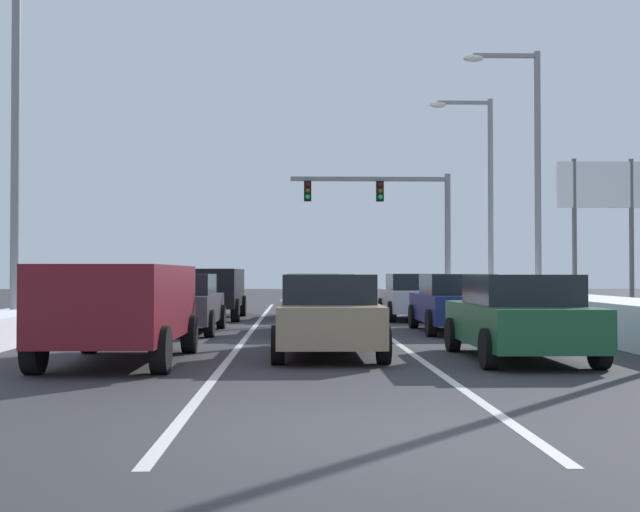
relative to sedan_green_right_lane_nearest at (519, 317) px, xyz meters
The scene contains 19 objects.
ground_plane 6.79m from the sedan_green_right_lane_nearest, 120.76° to the left, with size 120.00×120.00×0.00m, color #333335.
lane_stripe_between_right_lane_and_center_lane 9.13m from the sedan_green_right_lane_nearest, 101.10° to the left, with size 0.14×34.38×0.01m, color silver.
lane_stripe_between_center_lane_and_left_lane 10.33m from the sedan_green_right_lane_nearest, 119.99° to the left, with size 0.14×34.38×0.01m, color silver.
snow_bank_right_shoulder 9.61m from the sedan_green_right_lane_nearest, 68.31° to the left, with size 2.14×34.38×0.91m, color white.
snow_bank_left_shoulder 13.75m from the sedan_green_right_lane_nearest, 139.51° to the left, with size 1.54×34.38×0.64m, color white.
sedan_green_right_lane_nearest is the anchor object (origin of this frame).
sedan_navy_right_lane_second 6.91m from the sedan_green_right_lane_nearest, 88.47° to the left, with size 2.00×4.50×1.51m.
sedan_silver_right_lane_third 12.78m from the sedan_green_right_lane_nearest, 90.46° to the left, with size 2.00×4.50×1.51m.
sedan_tan_center_lane_nearest 3.48m from the sedan_green_right_lane_nearest, 165.93° to the left, with size 2.00×4.50×1.51m.
sedan_white_center_lane_second 7.69m from the sedan_green_right_lane_nearest, 116.05° to the left, with size 2.00×4.50×1.51m.
sedan_red_center_lane_third 14.18m from the sedan_green_right_lane_nearest, 103.91° to the left, with size 2.00×4.50×1.51m.
suv_maroon_left_lane_nearest 6.97m from the sedan_green_right_lane_nearest, behind, with size 2.16×4.90×1.67m.
sedan_charcoal_left_lane_second 9.75m from the sedan_green_right_lane_nearest, 135.24° to the left, with size 2.00×4.50×1.51m.
suv_black_left_lane_third 15.03m from the sedan_green_right_lane_nearest, 117.06° to the left, with size 2.16×4.90×1.67m.
traffic_light_gantry 24.84m from the sedan_green_right_lane_nearest, 88.09° to the left, with size 7.54×0.47×6.20m.
street_lamp_right_mid 14.91m from the sedan_green_right_lane_nearest, 73.83° to the left, with size 2.66×0.36×9.12m.
street_lamp_right_far 20.70m from the sedan_green_right_lane_nearest, 79.28° to the left, with size 2.66×0.36×8.78m.
street_lamp_left_mid 13.00m from the sedan_green_right_lane_nearest, 150.32° to the left, with size 2.66×0.36×9.19m.
roadside_sign_right 15.89m from the sedan_green_right_lane_nearest, 64.60° to the left, with size 3.20×0.16×5.50m.
Camera 1 is at (-0.49, -8.13, 1.54)m, focal length 47.30 mm.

